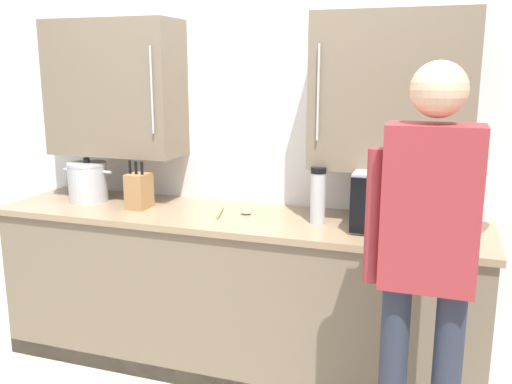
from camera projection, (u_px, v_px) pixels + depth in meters
The scene contains 8 objects.
back_wall_tiled at pixel (251, 129), 3.26m from camera, with size 4.03×0.44×2.51m.
counter_unit at pixel (234, 292), 3.17m from camera, with size 2.71×0.65×0.90m.
microwave_oven at pixel (405, 200), 2.79m from camera, with size 0.53×0.45×0.30m.
knife_block at pixel (139, 190), 3.20m from camera, with size 0.11×0.15×0.28m.
stock_pot at pixel (88, 182), 3.37m from camera, with size 0.33×0.23×0.26m.
wooden_spoon at pixel (233, 213), 3.08m from camera, with size 0.21×0.22×0.02m.
thermos_flask at pixel (318, 195), 2.87m from camera, with size 0.08×0.08×0.30m.
person_figure at pixel (426, 251), 2.07m from camera, with size 0.44×0.56×1.72m.
Camera 1 is at (1.08, -1.89, 1.70)m, focal length 39.26 mm.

